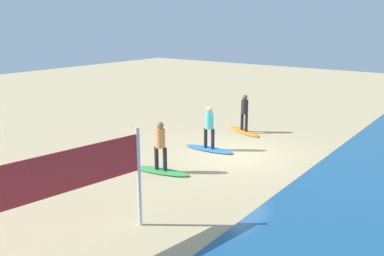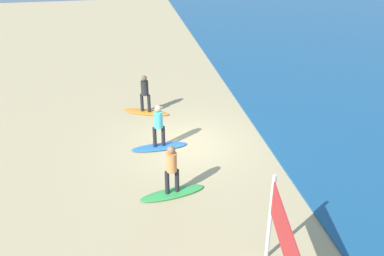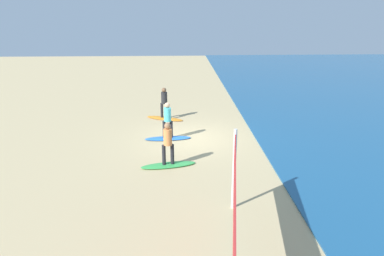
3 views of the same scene
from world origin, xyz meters
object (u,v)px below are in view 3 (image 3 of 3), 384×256
Objects in this scene: surfer_blue at (167,118)px; surfboard_green at (168,165)px; surfer_orange at (164,101)px; volleyball_net at (234,253)px; surfboard_orange at (165,118)px; surfer_green at (168,141)px; surfboard_blue at (168,138)px.

surfboard_green is at bearing 1.53° from surfer_blue.
surfer_orange is 1.00× the size of surfer_blue.
surfer_orange is 0.18× the size of volleyball_net.
surfer_blue is at bearing 4.40° from surfer_orange.
surfboard_orange is 6.13m from surfboard_green.
surfboard_blue is at bearing -178.47° from surfer_green.
surfer_green reaches higher than surfboard_orange.
surfer_orange is 0.78× the size of surfboard_green.
surfer_blue reaches higher than surfboard_green.
surfboard_blue is at bearing -61.31° from surfboard_orange.
surfer_blue is at bearing -4.51° from surfboard_blue.
surfer_green is (6.12, 0.32, 0.00)m from surfer_orange.
surfer_blue is 10.62m from volleyball_net.
surfer_orange reaches higher than surfboard_blue.
surfer_orange is 1.00× the size of surfer_green.
surfer_orange is at bearing -173.21° from volleyball_net.
surfboard_blue is at bearing -172.50° from volleyball_net.
surfer_blue is (3.15, 0.24, 0.99)m from surfboard_orange.
surfer_orange and surfer_blue have the same top height.
surfer_orange reaches higher than surfboard_green.
surfer_blue is 0.78× the size of surfboard_green.
surfboard_orange is 6.21m from surfer_green.
volleyball_net reaches higher than surfboard_orange.
surfer_orange is at bearing 89.89° from surfboard_blue.
surfboard_orange and surfboard_green have the same top height.
surfer_blue is (0.00, 0.00, 0.99)m from surfboard_blue.
surfboard_orange is at bearing -175.60° from surfer_blue.
volleyball_net reaches higher than surfboard_blue.
volleyball_net is (10.50, 1.38, 0.75)m from surfer_blue.
surfer_blue reaches higher than surfboard_orange.
surfer_green is at bearing -92.98° from surfboard_blue.
volleyball_net is (7.54, 1.30, 1.74)m from surfboard_green.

